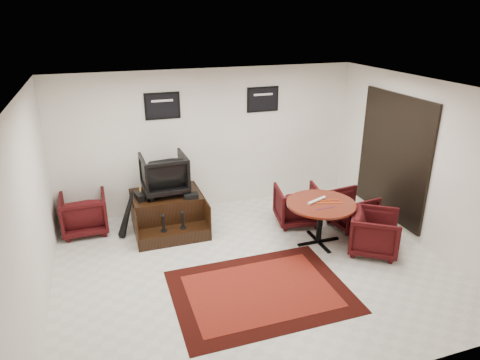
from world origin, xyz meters
The scene contains 16 objects.
ground centered at (0.00, 0.00, 0.00)m, with size 6.00×6.00×0.00m, color silver.
room_shell centered at (0.41, 0.12, 1.79)m, with size 6.02×5.02×2.81m.
area_rug centered at (-0.12, -0.63, 0.01)m, with size 2.50×1.88×0.01m.
shine_podium centered at (-1.03, 1.77, 0.30)m, with size 1.27×1.31×0.65m.
shine_chair centered at (-1.03, 1.91, 1.06)m, with size 0.79×0.74×0.82m, color black.
shoes_pair centered at (-1.46, 1.75, 0.71)m, with size 0.28×0.33×0.11m.
polish_kit centered at (-0.63, 1.51, 0.70)m, with size 0.25×0.17×0.09m, color black.
umbrella_black centered at (-1.76, 1.64, 0.44)m, with size 0.33×0.12×0.89m, color black, non-canonical shape.
umbrella_hooked centered at (-1.77, 1.71, 0.45)m, with size 0.33×0.13×0.90m, color black, non-canonical shape.
armchair_side centered at (-2.50, 2.10, 0.40)m, with size 0.78×0.73×0.80m, color black.
meeting_table centered at (1.35, 0.36, 0.67)m, with size 1.17×1.17×0.77m.
table_chair_back centered at (1.33, 1.19, 0.40)m, with size 0.78×0.73×0.80m, color black.
table_chair_window centered at (2.23, 0.72, 0.37)m, with size 0.72×0.68×0.74m, color black.
table_chair_corner centered at (2.07, -0.20, 0.40)m, with size 0.77×0.72×0.79m, color black.
paper_roll centered at (1.30, 0.42, 0.79)m, with size 0.05×0.05×0.42m, color silver.
table_clutter centered at (1.45, 0.31, 0.77)m, with size 0.57×0.33×0.01m.
Camera 1 is at (-2.05, -5.43, 3.77)m, focal length 32.00 mm.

